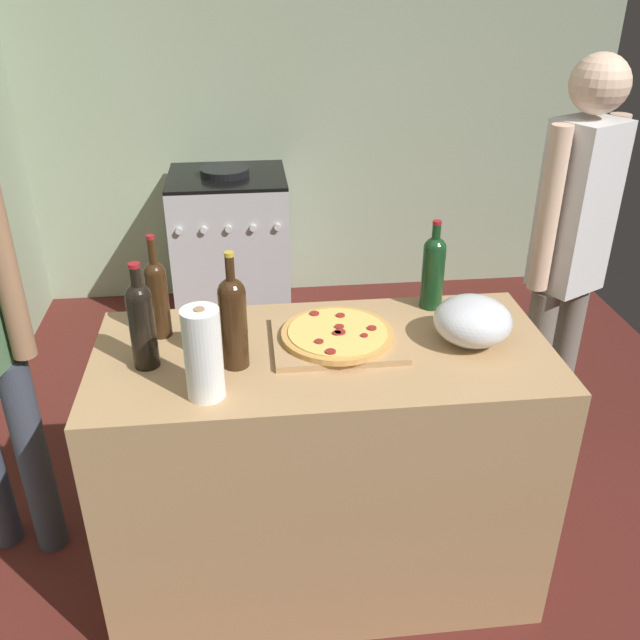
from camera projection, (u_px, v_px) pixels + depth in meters
ground_plane at (329, 420)px, 3.35m from camera, size 3.87×3.60×0.02m
kitchen_wall_rear at (299, 86)px, 4.10m from camera, size 3.87×0.10×2.60m
counter at (323, 467)px, 2.33m from camera, size 1.41×0.66×0.93m
cutting_board at (337, 340)px, 2.14m from camera, size 0.40×0.32×0.02m
pizza at (337, 334)px, 2.13m from camera, size 0.35×0.35×0.03m
mixing_bowl at (473, 321)px, 2.11m from camera, size 0.24×0.24×0.15m
paper_towel_roll at (203, 354)px, 1.83m from camera, size 0.10×0.10×0.27m
wine_bottle_amber at (233, 319)px, 1.96m from camera, size 0.08×0.08×0.36m
wine_bottle_clear at (433, 269)px, 2.30m from camera, size 0.08×0.08×0.31m
wine_bottle_dark at (142, 321)px, 1.96m from camera, size 0.08×0.08×0.33m
wine_bottle_green at (157, 295)px, 2.13m from camera, size 0.07×0.07×0.34m
stove at (231, 248)px, 4.10m from camera, size 0.66×0.61×0.93m
person_in_red at (569, 251)px, 2.62m from camera, size 0.36×0.28×1.71m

